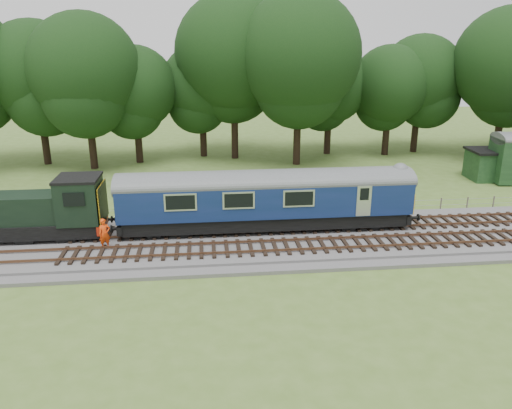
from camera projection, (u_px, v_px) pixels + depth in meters
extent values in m
plane|color=#4D6A27|center=(350.00, 239.00, 30.89)|extent=(120.00, 120.00, 0.00)
cube|color=#4C4C4F|center=(350.00, 236.00, 30.83)|extent=(70.00, 7.00, 0.35)
cube|color=brown|center=(347.00, 228.00, 31.38)|extent=(66.50, 0.07, 0.14)
cube|color=brown|center=(341.00, 220.00, 32.73)|extent=(66.50, 0.07, 0.14)
cube|color=brown|center=(361.00, 247.00, 28.55)|extent=(66.50, 0.07, 0.14)
cube|color=brown|center=(354.00, 237.00, 29.90)|extent=(66.50, 0.07, 0.14)
cube|color=black|center=(266.00, 218.00, 31.37)|extent=(17.46, 2.52, 0.85)
cube|color=#0D2148|center=(266.00, 197.00, 30.92)|extent=(18.00, 2.80, 2.05)
cube|color=yellow|center=(405.00, 198.00, 31.94)|extent=(0.06, 2.74, 1.30)
cube|color=black|center=(358.00, 218.00, 32.03)|extent=(2.60, 2.00, 0.55)
cube|color=black|center=(170.00, 225.00, 30.83)|extent=(2.60, 2.00, 0.55)
cube|color=black|center=(28.00, 228.00, 29.94)|extent=(8.73, 2.39, 0.85)
cube|color=black|center=(4.00, 209.00, 29.42)|extent=(6.30, 2.08, 1.70)
cube|color=black|center=(80.00, 200.00, 29.74)|extent=(2.40, 2.55, 2.60)
cube|color=#AF220D|center=(103.00, 224.00, 30.36)|extent=(0.25, 2.60, 0.55)
cube|color=yellow|center=(103.00, 202.00, 29.93)|extent=(0.06, 2.55, 2.30)
imported|color=#FA440D|center=(105.00, 234.00, 28.39)|extent=(0.77, 0.67, 1.79)
cube|color=#17331A|center=(487.00, 165.00, 43.76)|extent=(3.12, 3.12, 2.46)
cube|color=black|center=(489.00, 151.00, 43.34)|extent=(3.43, 3.43, 0.20)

